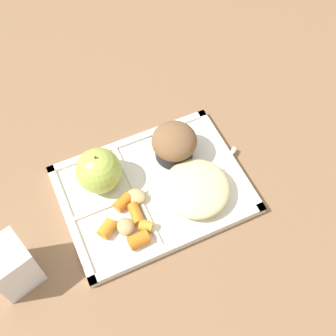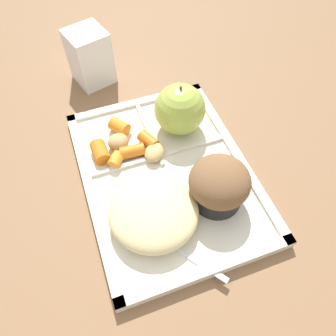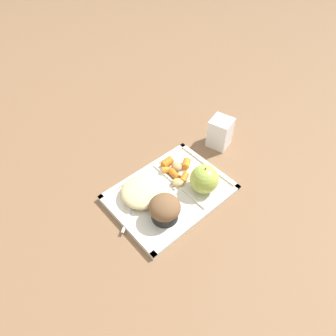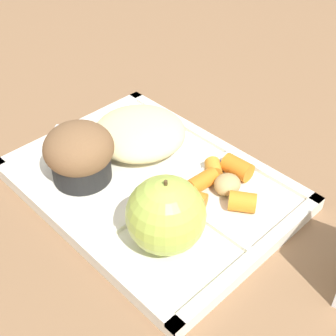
{
  "view_description": "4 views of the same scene",
  "coord_description": "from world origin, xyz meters",
  "px_view_note": "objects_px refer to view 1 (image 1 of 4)",
  "views": [
    {
      "loc": [
        -0.14,
        -0.36,
        0.71
      ],
      "look_at": [
        0.03,
        -0.0,
        0.06
      ],
      "focal_mm": 47.4,
      "sensor_mm": 36.0,
      "label": 1
    },
    {
      "loc": [
        0.26,
        -0.09,
        0.42
      ],
      "look_at": [
        0.01,
        -0.0,
        0.04
      ],
      "focal_mm": 34.82,
      "sensor_mm": 36.0,
      "label": 2
    },
    {
      "loc": [
        0.36,
        0.39,
        0.69
      ],
      "look_at": [
        -0.03,
        -0.05,
        0.05
      ],
      "focal_mm": 32.53,
      "sensor_mm": 36.0,
      "label": 3
    },
    {
      "loc": [
        -0.31,
        0.28,
        0.39
      ],
      "look_at": [
        -0.03,
        0.0,
        0.06
      ],
      "focal_mm": 49.96,
      "sensor_mm": 36.0,
      "label": 4
    }
  ],
  "objects_px": {
    "plastic_fork": "(212,186)",
    "milk_carton": "(11,266)",
    "lunch_tray": "(153,190)",
    "bran_muffin": "(174,144)",
    "green_apple": "(99,171)"
  },
  "relations": [
    {
      "from": "plastic_fork",
      "to": "milk_carton",
      "type": "xyz_separation_m",
      "value": [
        -0.36,
        -0.01,
        0.04
      ]
    },
    {
      "from": "lunch_tray",
      "to": "bran_muffin",
      "type": "xyz_separation_m",
      "value": [
        0.07,
        0.05,
        0.04
      ]
    },
    {
      "from": "lunch_tray",
      "to": "plastic_fork",
      "type": "height_order",
      "value": "lunch_tray"
    },
    {
      "from": "lunch_tray",
      "to": "plastic_fork",
      "type": "relative_size",
      "value": 2.37
    },
    {
      "from": "lunch_tray",
      "to": "bran_muffin",
      "type": "bearing_deg",
      "value": 37.93
    },
    {
      "from": "plastic_fork",
      "to": "milk_carton",
      "type": "height_order",
      "value": "milk_carton"
    },
    {
      "from": "milk_carton",
      "to": "plastic_fork",
      "type": "bearing_deg",
      "value": -13.93
    },
    {
      "from": "bran_muffin",
      "to": "green_apple",
      "type": "bearing_deg",
      "value": 180.0
    },
    {
      "from": "bran_muffin",
      "to": "plastic_fork",
      "type": "height_order",
      "value": "bran_muffin"
    },
    {
      "from": "lunch_tray",
      "to": "green_apple",
      "type": "height_order",
      "value": "green_apple"
    },
    {
      "from": "plastic_fork",
      "to": "milk_carton",
      "type": "distance_m",
      "value": 0.36
    },
    {
      "from": "green_apple",
      "to": "milk_carton",
      "type": "distance_m",
      "value": 0.21
    },
    {
      "from": "green_apple",
      "to": "plastic_fork",
      "type": "relative_size",
      "value": 0.62
    },
    {
      "from": "bran_muffin",
      "to": "milk_carton",
      "type": "xyz_separation_m",
      "value": [
        -0.33,
        -0.1,
        0.0
      ]
    },
    {
      "from": "bran_muffin",
      "to": "plastic_fork",
      "type": "bearing_deg",
      "value": -69.54
    }
  ]
}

